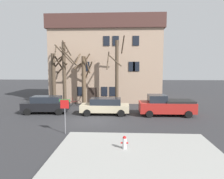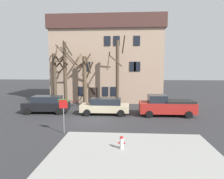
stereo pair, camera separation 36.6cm
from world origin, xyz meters
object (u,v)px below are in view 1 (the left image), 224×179
tree_bare_far (84,78)px  tree_bare_mid (64,71)px  bicycle_leaning (74,103)px  car_beige_wagon (105,106)px  street_sign_pole (65,110)px  tree_bare_end (117,72)px  fire_hydrant (124,142)px  tree_bare_near (54,78)px  building_main (107,60)px  pickup_truck_red (166,105)px  car_black_wagon (46,104)px

tree_bare_far → tree_bare_mid: bearing=-162.7°
bicycle_leaning → car_beige_wagon: bearing=-44.9°
tree_bare_far → street_sign_pole: (0.73, -11.11, -1.66)m
tree_bare_end → fire_hydrant: (0.82, -12.88, -3.62)m
tree_bare_near → car_beige_wagon: bearing=-35.0°
tree_bare_far → street_sign_pole: tree_bare_far is taller
building_main → car_beige_wagon: (0.57, -10.26, -4.91)m
tree_bare_end → street_sign_pole: 10.90m
tree_bare_near → fire_hydrant: (8.46, -13.47, -2.88)m
tree_bare_near → tree_bare_end: bearing=-4.4°
car_beige_wagon → street_sign_pole: bearing=-111.0°
tree_bare_end → pickup_truck_red: bearing=-39.3°
tree_bare_end → car_black_wagon: tree_bare_end is taller
car_beige_wagon → bicycle_leaning: (-4.12, 4.10, -0.49)m
tree_bare_near → pickup_truck_red: (12.61, -4.66, -2.41)m
fire_hydrant → car_beige_wagon: bearing=101.8°
tree_bare_end → car_beige_wagon: size_ratio=1.73×
tree_bare_end → car_black_wagon: (-7.12, -3.74, -3.20)m
tree_bare_near → fire_hydrant: bearing=-57.9°
tree_bare_far → street_sign_pole: bearing=-86.3°
building_main → tree_bare_near: (-6.04, -5.63, -2.39)m
bicycle_leaning → car_black_wagon: bearing=-117.4°
tree_bare_far → bicycle_leaning: 3.35m
car_black_wagon → tree_bare_far: bearing=57.4°
tree_bare_near → tree_bare_mid: (1.30, -0.27, 0.87)m
bicycle_leaning → street_sign_pole: bearing=-79.9°
tree_bare_far → car_beige_wagon: tree_bare_far is taller
tree_bare_near → street_sign_pole: 11.63m
tree_bare_mid → pickup_truck_red: size_ratio=1.46×
car_black_wagon → street_sign_pole: street_sign_pole is taller
tree_bare_near → car_beige_wagon: 8.45m
tree_bare_mid → car_beige_wagon: 7.66m
tree_bare_mid → car_black_wagon: size_ratio=1.67×
building_main → tree_bare_end: building_main is taller
car_black_wagon → car_beige_wagon: 6.09m
pickup_truck_red → car_black_wagon: bearing=178.4°
car_black_wagon → bicycle_leaning: bearing=62.6°
tree_bare_end → bicycle_leaning: size_ratio=4.79×
car_beige_wagon → bicycle_leaning: 5.83m
tree_bare_near → fire_hydrant: 16.16m
car_black_wagon → street_sign_pole: bearing=-59.3°
building_main → tree_bare_near: size_ratio=2.40×
tree_bare_near → tree_bare_far: size_ratio=0.99×
tree_bare_end → bicycle_leaning: 6.37m
building_main → bicycle_leaning: building_main is taller
tree_bare_far → tree_bare_end: (4.08, -1.02, 0.72)m
street_sign_pole → tree_bare_near: bearing=111.9°
tree_bare_near → tree_bare_mid: size_ratio=0.81×
tree_bare_mid → car_beige_wagon: bearing=-39.3°
tree_bare_mid → street_sign_pole: bearing=-73.9°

